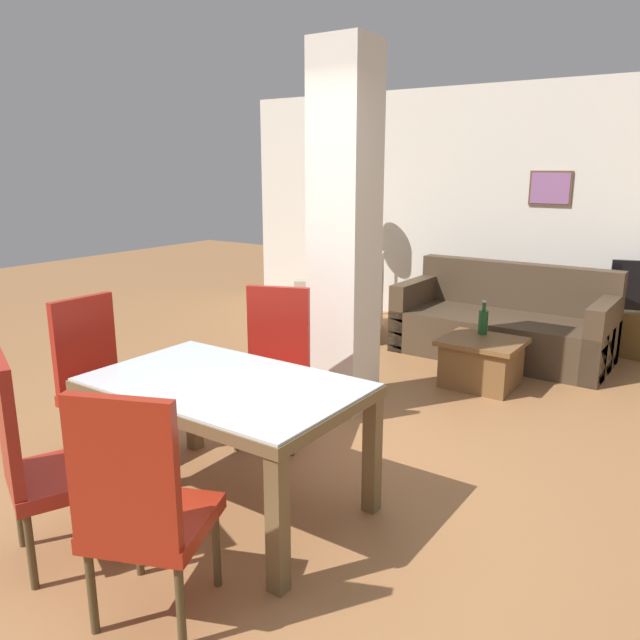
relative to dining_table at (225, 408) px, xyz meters
The scene contains 13 objects.
ground_plane 0.57m from the dining_table, ahead, with size 18.00×18.00×0.00m, color #9B683E.
back_wall 4.74m from the dining_table, 89.98° to the left, with size 7.20×0.09×2.70m.
divider_pillar 1.82m from the dining_table, 100.01° to the left, with size 0.43×0.40×2.70m.
dining_table is the anchor object (origin of this frame).
dining_chair_head_left 1.09m from the dining_table, behind, with size 0.46×0.46×1.04m.
dining_chair_near_left 0.93m from the dining_table, 113.06° to the right, with size 0.60×0.60×1.04m.
dining_chair_near_right 0.94m from the dining_table, 67.30° to the right, with size 0.60×0.60×1.04m.
dining_chair_far_left 0.94m from the dining_table, 112.62° to the left, with size 0.60×0.60×1.04m.
sofa 3.65m from the dining_table, 85.27° to the left, with size 2.00×0.94×0.88m.
armchair 3.73m from the dining_table, 112.50° to the left, with size 1.15×1.19×0.87m.
coffee_table 2.72m from the dining_table, 80.44° to the left, with size 0.66×0.58×0.41m.
bottle 2.85m from the dining_table, 82.34° to the left, with size 0.08×0.08×0.30m.
floor_lamp 4.49m from the dining_table, 115.26° to the left, with size 0.35×0.35×1.83m.
Camera 1 is at (2.20, -2.28, 1.85)m, focal length 35.00 mm.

